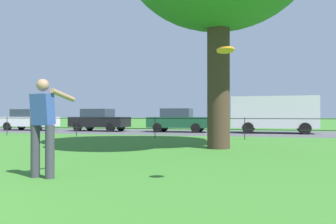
# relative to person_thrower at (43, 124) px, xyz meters

# --- Properties ---
(street_strip) EXTENTS (80.00, 7.15, 0.01)m
(street_strip) POSITION_rel_person_thrower_xyz_m (-1.44, 16.84, -0.94)
(street_strip) COLOR #4C4C51
(street_strip) RESTS_ON ground
(park_fence) EXTENTS (34.24, 0.04, 1.00)m
(park_fence) POSITION_rel_person_thrower_xyz_m (-1.44, 11.07, -0.27)
(park_fence) COLOR black
(park_fence) RESTS_ON ground
(person_thrower) EXTENTS (0.58, 0.75, 1.75)m
(person_thrower) POSITION_rel_person_thrower_xyz_m (0.00, 0.00, 0.00)
(person_thrower) COLOR #383842
(person_thrower) RESTS_ON ground
(frisbee) EXTENTS (0.36, 0.36, 0.07)m
(frisbee) POSITION_rel_person_thrower_xyz_m (3.22, -0.07, 1.15)
(frisbee) COLOR orange
(car_white_center) EXTENTS (4.06, 1.93, 1.54)m
(car_white_center) POSITION_rel_person_thrower_xyz_m (-13.01, 16.98, -0.17)
(car_white_center) COLOR silver
(car_white_center) RESTS_ON ground
(car_black_far_left) EXTENTS (4.06, 1.93, 1.54)m
(car_black_far_left) POSITION_rel_person_thrower_xyz_m (-7.42, 17.09, -0.17)
(car_black_far_left) COLOR black
(car_black_far_left) RESTS_ON ground
(car_dark_green_right) EXTENTS (4.04, 1.89, 1.54)m
(car_dark_green_right) POSITION_rel_person_thrower_xyz_m (-1.78, 17.21, -0.17)
(car_dark_green_right) COLOR #194C2D
(car_dark_green_right) RESTS_ON ground
(panel_van_far_right) EXTENTS (5.02, 2.14, 2.24)m
(panel_van_far_right) POSITION_rel_person_thrower_xyz_m (4.24, 17.25, 0.33)
(panel_van_far_right) COLOR silver
(panel_van_far_right) RESTS_ON ground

